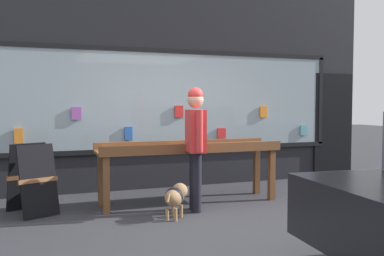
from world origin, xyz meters
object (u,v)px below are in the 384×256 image
object	(u,v)px
display_table_main	(189,153)
small_dog	(176,196)
person_browsing	(195,139)
sandwich_board_sign	(32,178)

from	to	relation	value
display_table_main	small_dog	size ratio (longest dim) A/B	5.93
person_browsing	small_dog	bearing A→B (deg)	134.57
small_dog	sandwich_board_sign	world-z (taller)	sandwich_board_sign
display_table_main	sandwich_board_sign	bearing A→B (deg)	176.53
display_table_main	person_browsing	world-z (taller)	person_browsing
small_dog	sandwich_board_sign	bearing A→B (deg)	102.60
person_browsing	small_dog	world-z (taller)	person_browsing
sandwich_board_sign	person_browsing	bearing A→B (deg)	-39.02
display_table_main	small_dog	bearing A→B (deg)	-121.26
display_table_main	small_dog	world-z (taller)	display_table_main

